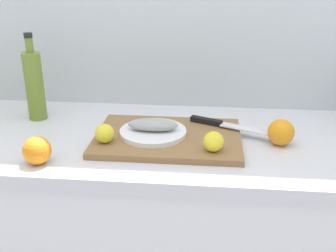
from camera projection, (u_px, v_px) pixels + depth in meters
back_wall at (185, 13)px, 1.49m from camera, size 3.20×0.05×2.50m
kitchen_counter at (176, 249)px, 1.49m from camera, size 2.00×0.60×0.90m
cutting_board at (168, 138)px, 1.29m from camera, size 0.46×0.32×0.02m
white_plate at (153, 132)px, 1.29m from camera, size 0.21×0.21×0.01m
fish_fillet at (153, 125)px, 1.28m from camera, size 0.16×0.07×0.04m
chef_knife at (221, 124)px, 1.35m from camera, size 0.28×0.14×0.02m
lemon_0 at (214, 142)px, 1.17m from camera, size 0.06×0.06×0.06m
lemon_1 at (105, 133)px, 1.22m from camera, size 0.06×0.06×0.06m
olive_oil_bottle at (34, 84)px, 1.43m from camera, size 0.06×0.06×0.30m
orange_2 at (281, 132)px, 1.25m from camera, size 0.08×0.08×0.08m
orange_3 at (37, 151)px, 1.14m from camera, size 0.08×0.08×0.08m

